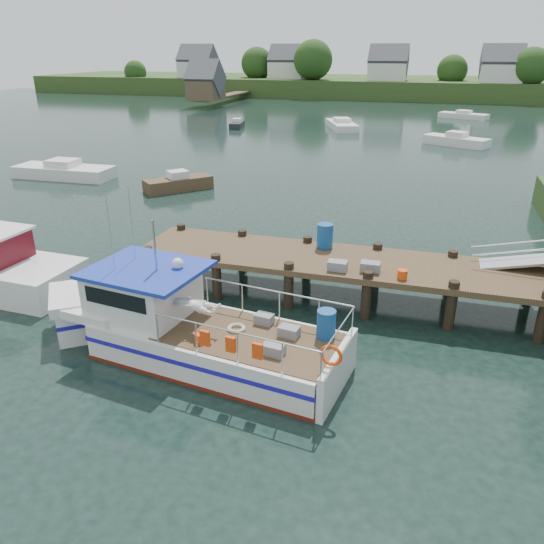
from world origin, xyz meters
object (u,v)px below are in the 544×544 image
(moored_far, at_px, (463,115))
(moored_e, at_px, (237,124))
(moored_rowboat, at_px, (178,183))
(moored_b, at_px, (456,140))
(moored_a, at_px, (64,171))
(lobster_boat, at_px, (181,327))
(moored_d, at_px, (342,125))
(dock, at_px, (528,252))

(moored_far, xyz_separation_m, moored_e, (-23.23, -15.28, -0.00))
(moored_rowboat, bearing_deg, moored_b, 34.01)
(moored_far, bearing_deg, moored_a, -115.19)
(moored_far, height_order, moored_b, moored_b)
(moored_b, bearing_deg, moored_rowboat, -135.70)
(lobster_boat, distance_m, moored_a, 24.24)
(moored_far, distance_m, moored_b, 20.33)
(lobster_boat, bearing_deg, moored_d, 102.09)
(dock, height_order, moored_a, dock)
(moored_rowboat, height_order, moored_e, moored_rowboat)
(moored_b, xyz_separation_m, moored_e, (-22.02, 5.02, -0.09))
(moored_rowboat, relative_size, moored_a, 0.59)
(lobster_boat, bearing_deg, moored_rowboat, 124.14)
(moored_far, bearing_deg, moored_b, -86.00)
(moored_a, bearing_deg, dock, -7.62)
(lobster_boat, relative_size, moored_d, 1.35)
(moored_far, bearing_deg, moored_rowboat, -105.36)
(lobster_boat, distance_m, moored_e, 44.98)
(moored_far, distance_m, moored_e, 27.81)
(lobster_boat, bearing_deg, moored_b, 85.99)
(lobster_boat, xyz_separation_m, moored_b, (7.91, 37.69, -0.37))
(moored_far, bearing_deg, dock, -82.58)
(moored_d, bearing_deg, moored_rowboat, -91.60)
(lobster_boat, height_order, moored_a, lobster_boat)
(dock, xyz_separation_m, moored_d, (-12.47, 40.16, -1.82))
(moored_rowboat, bearing_deg, moored_d, 61.72)
(dock, bearing_deg, moored_d, 107.25)
(moored_b, bearing_deg, moored_a, -148.90)
(moored_a, bearing_deg, moored_d, 82.29)
(moored_a, xyz_separation_m, moored_d, (13.46, 27.53, -0.03))
(moored_d, bearing_deg, lobster_boat, -77.57)
(dock, relative_size, lobster_boat, 1.77)
(moored_b, bearing_deg, moored_far, 78.38)
(moored_rowboat, xyz_separation_m, moored_e, (-5.89, 26.06, -0.08))
(moored_d, bearing_deg, moored_e, -159.88)
(dock, xyz_separation_m, moored_b, (-1.22, 32.86, -1.80))
(moored_far, relative_size, moored_b, 1.04)
(moored_a, distance_m, moored_e, 25.40)
(dock, bearing_deg, moored_rowboat, 145.73)
(lobster_boat, xyz_separation_m, moored_rowboat, (-8.23, 16.65, -0.39))
(moored_b, distance_m, moored_e, 22.59)
(moored_a, height_order, moored_d, moored_a)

